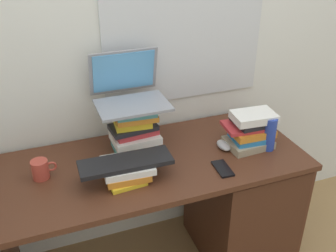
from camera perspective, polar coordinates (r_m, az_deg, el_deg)
The scene contains 11 objects.
wall_back at distance 2.05m, azimuth -5.74°, elevation 13.68°, with size 6.00×0.06×2.60m.
desk at distance 2.26m, azimuth 7.78°, elevation -10.52°, with size 1.51×0.66×0.75m.
book_stack_tall at distance 1.98m, azimuth -4.89°, elevation -0.36°, with size 0.25×0.19×0.24m.
book_stack_keyboard_riser at distance 1.81m, azimuth -6.05°, elevation -6.37°, with size 0.24×0.21×0.08m.
book_stack_side at distance 2.07m, azimuth 11.79°, elevation -0.55°, with size 0.26×0.20×0.19m.
laptop at distance 1.96m, azimuth -5.71°, elevation 5.11°, with size 0.35×0.30×0.25m.
keyboard at distance 1.78m, azimuth -6.18°, elevation -5.26°, with size 0.42×0.14×0.02m, color black.
computer_mouse at distance 2.05m, azimuth 8.08°, elevation -2.79°, with size 0.06×0.10×0.04m, color #A5A8AD.
mug at distance 1.90m, azimuth -18.00°, elevation -6.00°, with size 0.12×0.08×0.09m.
water_bottle at distance 2.06m, azimuth 14.52°, elevation -1.12°, with size 0.06×0.06×0.18m, color #263FA5.
cell_phone at distance 1.90m, azimuth 7.94°, elevation -6.13°, with size 0.07×0.14×0.01m, color black.
Camera 1 is at (-0.50, -1.54, 1.83)m, focal length 41.98 mm.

